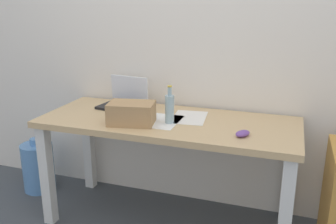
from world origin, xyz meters
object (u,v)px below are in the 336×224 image
water_cooler_jug (38,167)px  laptop_left (124,101)px  desk (168,135)px  beer_bottle (170,108)px  cardboard_box (131,113)px  computer_mouse (243,133)px

water_cooler_jug → laptop_left: bearing=6.1°
desk → beer_bottle: (0.03, -0.07, 0.20)m
cardboard_box → water_cooler_jug: 1.15m
laptop_left → beer_bottle: (0.42, -0.24, 0.05)m
laptop_left → cardboard_box: (0.20, -0.32, 0.02)m
desk → water_cooler_jug: (-1.13, 0.09, -0.44)m
desk → laptop_left: size_ratio=4.93×
beer_bottle → cardboard_box: (-0.22, -0.08, -0.03)m
desk → laptop_left: bearing=156.0°
desk → computer_mouse: (0.49, -0.16, 0.13)m
cardboard_box → water_cooler_jug: cardboard_box is taller
beer_bottle → laptop_left: bearing=150.5°
laptop_left → computer_mouse: (0.89, -0.33, -0.03)m
laptop_left → water_cooler_jug: laptop_left is taller
computer_mouse → water_cooler_jug: computer_mouse is taller
computer_mouse → water_cooler_jug: (-1.63, 0.25, -0.56)m
laptop_left → desk: bearing=-24.0°
beer_bottle → water_cooler_jug: beer_bottle is taller
desk → water_cooler_jug: size_ratio=3.77×
desk → laptop_left: laptop_left is taller
desk → laptop_left: 0.45m
computer_mouse → cardboard_box: bearing=-149.8°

